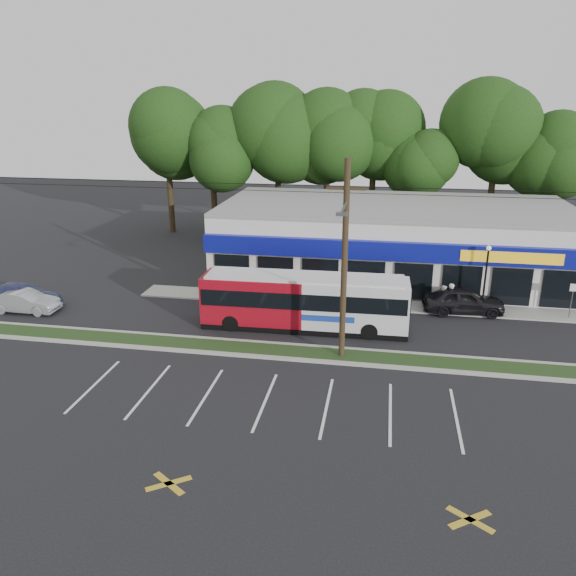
# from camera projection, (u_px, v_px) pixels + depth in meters

# --- Properties ---
(ground) EXTENTS (120.00, 120.00, 0.00)m
(ground) POSITION_uv_depth(u_px,v_px,m) (280.00, 361.00, 28.30)
(ground) COLOR black
(ground) RESTS_ON ground
(grass_strip) EXTENTS (40.00, 1.60, 0.12)m
(grass_strip) POSITION_uv_depth(u_px,v_px,m) (284.00, 351.00, 29.21)
(grass_strip) COLOR #223515
(grass_strip) RESTS_ON ground
(curb_south) EXTENTS (40.00, 0.25, 0.14)m
(curb_south) POSITION_uv_depth(u_px,v_px,m) (281.00, 358.00, 28.42)
(curb_south) COLOR #9E9E93
(curb_south) RESTS_ON ground
(curb_north) EXTENTS (40.00, 0.25, 0.14)m
(curb_north) POSITION_uv_depth(u_px,v_px,m) (287.00, 345.00, 30.00)
(curb_north) COLOR #9E9E93
(curb_north) RESTS_ON ground
(sidewalk) EXTENTS (32.00, 2.20, 0.10)m
(sidewalk) POSITION_uv_depth(u_px,v_px,m) (383.00, 305.00, 35.85)
(sidewalk) COLOR #9E9E93
(sidewalk) RESTS_ON ground
(strip_mall) EXTENTS (25.00, 12.55, 5.30)m
(strip_mall) POSITION_uv_depth(u_px,v_px,m) (393.00, 240.00, 41.37)
(strip_mall) COLOR beige
(strip_mall) RESTS_ON ground
(utility_pole) EXTENTS (50.00, 2.77, 10.00)m
(utility_pole) POSITION_uv_depth(u_px,v_px,m) (341.00, 255.00, 26.95)
(utility_pole) COLOR black
(utility_pole) RESTS_ON ground
(lamp_post) EXTENTS (0.30, 0.30, 4.25)m
(lamp_post) POSITION_uv_depth(u_px,v_px,m) (486.00, 271.00, 33.83)
(lamp_post) COLOR black
(lamp_post) RESTS_ON ground
(sign_post) EXTENTS (0.45, 0.10, 2.23)m
(sign_post) POSITION_uv_depth(u_px,v_px,m) (573.00, 295.00, 33.15)
(sign_post) COLOR #59595E
(sign_post) RESTS_ON ground
(tree_line) EXTENTS (46.76, 6.76, 11.83)m
(tree_line) POSITION_uv_depth(u_px,v_px,m) (380.00, 148.00, 49.16)
(tree_line) COLOR black
(tree_line) RESTS_ON ground
(metrobus) EXTENTS (11.75, 2.73, 3.14)m
(metrobus) POSITION_uv_depth(u_px,v_px,m) (305.00, 300.00, 31.86)
(metrobus) COLOR maroon
(metrobus) RESTS_ON ground
(car_dark) EXTENTS (5.00, 2.31, 1.66)m
(car_dark) POSITION_uv_depth(u_px,v_px,m) (463.00, 300.00, 34.34)
(car_dark) COLOR black
(car_dark) RESTS_ON ground
(car_silver) EXTENTS (4.18, 1.48, 1.37)m
(car_silver) POSITION_uv_depth(u_px,v_px,m) (25.00, 301.00, 34.57)
(car_silver) COLOR #929499
(car_silver) RESTS_ON ground
(car_blue) EXTENTS (5.19, 2.23, 1.49)m
(car_blue) POSITION_uv_depth(u_px,v_px,m) (22.00, 296.00, 35.35)
(car_blue) COLOR navy
(car_blue) RESTS_ON ground
(pedestrian_a) EXTENTS (0.81, 0.79, 1.87)m
(pedestrian_a) POSITION_uv_depth(u_px,v_px,m) (450.00, 298.00, 34.44)
(pedestrian_a) COLOR silver
(pedestrian_a) RESTS_ON ground
(pedestrian_b) EXTENTS (1.04, 0.97, 1.72)m
(pedestrian_b) POSITION_uv_depth(u_px,v_px,m) (442.00, 299.00, 34.53)
(pedestrian_b) COLOR beige
(pedestrian_b) RESTS_ON ground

